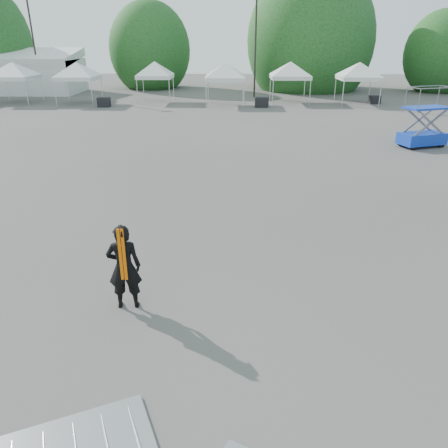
{
  "coord_description": "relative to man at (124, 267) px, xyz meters",
  "views": [
    {
      "loc": [
        1.09,
        -10.5,
        5.27
      ],
      "look_at": [
        0.89,
        -1.29,
        1.3
      ],
      "focal_mm": 35.0,
      "sensor_mm": 36.0,
      "label": 1
    }
  ],
  "objects": [
    {
      "name": "scissor_lift",
      "position": [
        11.93,
        14.83,
        0.57
      ],
      "size": [
        2.57,
        1.86,
        2.99
      ],
      "rotation": [
        0.0,
        0.0,
        0.34
      ],
      "color": "#0C15A3",
      "rests_on": "ground"
    },
    {
      "name": "marquee",
      "position": [
        -20.88,
        37.71,
        1.03
      ],
      "size": [
        15.0,
        6.25,
        4.23
      ],
      "color": "silver",
      "rests_on": "ground"
    },
    {
      "name": "tent_b",
      "position": [
        -16.33,
        30.5,
        2.12
      ],
      "size": [
        4.66,
        4.66,
        3.88
      ],
      "color": "silver",
      "rests_on": "ground"
    },
    {
      "name": "ground",
      "position": [
        1.12,
        2.71,
        -0.94
      ],
      "size": [
        120.0,
        120.0,
        0.0
      ],
      "primitive_type": "plane",
      "color": "#474442",
      "rests_on": "ground"
    },
    {
      "name": "man",
      "position": [
        0.0,
        0.0,
        0.0
      ],
      "size": [
        0.73,
        0.53,
        1.87
      ],
      "rotation": [
        0.0,
        0.0,
        3.27
      ],
      "color": "black",
      "rests_on": "ground"
    },
    {
      "name": "light_pole_west",
      "position": [
        -16.88,
        36.71,
        4.83
      ],
      "size": [
        0.6,
        0.25,
        10.3
      ],
      "color": "black",
      "rests_on": "ground"
    },
    {
      "name": "light_pole_east",
      "position": [
        4.12,
        34.71,
        4.58
      ],
      "size": [
        0.6,
        0.25,
        9.8
      ],
      "color": "black",
      "rests_on": "ground"
    },
    {
      "name": "tree_mid_e",
      "position": [
        10.12,
        41.71,
        3.9
      ],
      "size": [
        5.12,
        5.12,
        7.79
      ],
      "color": "#382314",
      "rests_on": "ground"
    },
    {
      "name": "tent_f",
      "position": [
        7.0,
        31.45,
        2.12
      ],
      "size": [
        4.63,
        4.63,
        3.88
      ],
      "color": "silver",
      "rests_on": "ground"
    },
    {
      "name": "tree_mid_w",
      "position": [
        -6.88,
        42.71,
        2.99
      ],
      "size": [
        4.16,
        4.16,
        6.33
      ],
      "color": "#382314",
      "rests_on": "ground"
    },
    {
      "name": "crate_mid",
      "position": [
        4.48,
        28.42,
        -0.55
      ],
      "size": [
        1.15,
        0.99,
        0.77
      ],
      "primitive_type": "cube",
      "rotation": [
        0.0,
        0.0,
        -0.24
      ],
      "color": "black",
      "rests_on": "ground"
    },
    {
      "name": "tree_far_e",
      "position": [
        23.12,
        39.71,
        2.69
      ],
      "size": [
        3.84,
        3.84,
        5.84
      ],
      "color": "#382314",
      "rests_on": "ground"
    },
    {
      "name": "tent_c",
      "position": [
        -10.83,
        30.23,
        2.12
      ],
      "size": [
        4.52,
        4.52,
        3.88
      ],
      "color": "silver",
      "rests_on": "ground"
    },
    {
      "name": "crate_east",
      "position": [
        14.17,
        30.67,
        -0.61
      ],
      "size": [
        0.96,
        0.81,
        0.66
      ],
      "primitive_type": "cube",
      "rotation": [
        0.0,
        0.0,
        0.18
      ],
      "color": "black",
      "rests_on": "ground"
    },
    {
      "name": "tent_d",
      "position": [
        -4.58,
        31.63,
        2.12
      ],
      "size": [
        4.13,
        4.13,
        3.88
      ],
      "color": "silver",
      "rests_on": "ground"
    },
    {
      "name": "tent_g",
      "position": [
        12.61,
        30.72,
        2.12
      ],
      "size": [
        4.55,
        4.55,
        3.88
      ],
      "color": "silver",
      "rests_on": "ground"
    },
    {
      "name": "crate_west",
      "position": [
        -8.29,
        28.3,
        -0.57
      ],
      "size": [
        0.96,
        0.75,
        0.74
      ],
      "primitive_type": "cube",
      "rotation": [
        0.0,
        0.0,
        0.01
      ],
      "color": "black",
      "rests_on": "ground"
    },
    {
      "name": "tent_e",
      "position": [
        1.51,
        29.82,
        2.12
      ],
      "size": [
        4.57,
        4.57,
        3.88
      ],
      "color": "silver",
      "rests_on": "ground"
    }
  ]
}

